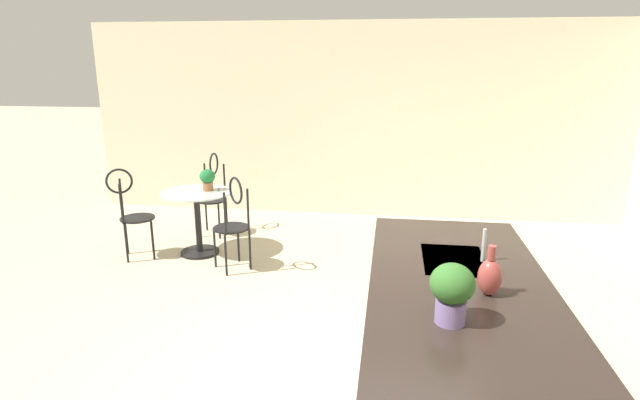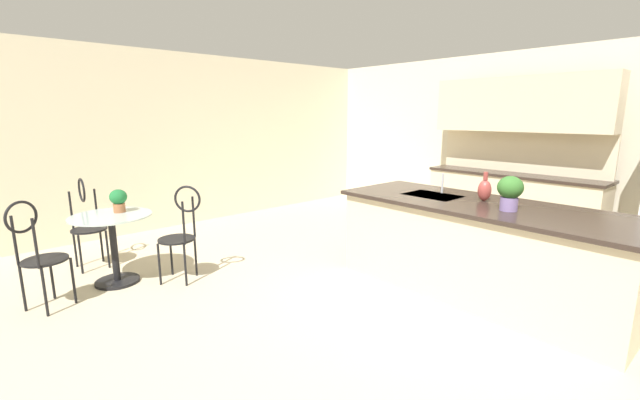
{
  "view_description": "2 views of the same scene",
  "coord_description": "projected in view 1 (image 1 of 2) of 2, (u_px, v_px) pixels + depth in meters",
  "views": [
    {
      "loc": [
        2.95,
        0.42,
        2.18
      ],
      "look_at": [
        -0.66,
        -0.09,
        1.18
      ],
      "focal_mm": 28.63,
      "sensor_mm": 36.0,
      "label": 1
    },
    {
      "loc": [
        2.12,
        -2.89,
        1.76
      ],
      "look_at": [
        -1.06,
        -0.03,
        0.87
      ],
      "focal_mm": 23.0,
      "sensor_mm": 36.0,
      "label": 2
    }
  ],
  "objects": [
    {
      "name": "potted_plant_counter_near",
      "position": [
        452.0,
        290.0,
        2.49
      ],
      "size": [
        0.22,
        0.22,
        0.31
      ],
      "color": "#7A669E",
      "rests_on": "kitchen_island"
    },
    {
      "name": "chair_toward_desk",
      "position": [
        233.0,
        219.0,
        5.33
      ],
      "size": [
        0.54,
        0.54,
        1.04
      ],
      "color": "black",
      "rests_on": "ground"
    },
    {
      "name": "bistro_table",
      "position": [
        198.0,
        217.0,
        5.84
      ],
      "size": [
        0.8,
        0.8,
        0.74
      ],
      "color": "black",
      "rests_on": "ground"
    },
    {
      "name": "kitchen_island",
      "position": [
        459.0,
        369.0,
        2.93
      ],
      "size": [
        2.8,
        1.06,
        0.92
      ],
      "color": "beige",
      "rests_on": "ground"
    },
    {
      "name": "sink_faucet",
      "position": [
        484.0,
        245.0,
        3.28
      ],
      "size": [
        0.02,
        0.02,
        0.22
      ],
      "primitive_type": "cylinder",
      "color": "#B2B5BA",
      "rests_on": "kitchen_island"
    },
    {
      "name": "potted_plant_on_table",
      "position": [
        208.0,
        178.0,
        5.79
      ],
      "size": [
        0.17,
        0.17,
        0.25
      ],
      "color": "#9E603D",
      "rests_on": "bistro_table"
    },
    {
      "name": "chair_near_window",
      "position": [
        213.0,
        190.0,
        6.51
      ],
      "size": [
        0.49,
        0.39,
        1.04
      ],
      "color": "black",
      "rests_on": "ground"
    },
    {
      "name": "ground_plane",
      "position": [
        320.0,
        394.0,
        3.45
      ],
      "size": [
        40.0,
        40.0,
        0.0
      ],
      "primitive_type": "plane",
      "color": "beige"
    },
    {
      "name": "vase_on_counter",
      "position": [
        490.0,
        276.0,
        2.8
      ],
      "size": [
        0.13,
        0.13,
        0.29
      ],
      "color": "#993D38",
      "rests_on": "kitchen_island"
    },
    {
      "name": "wall_left_window",
      "position": [
        362.0,
        121.0,
        7.16
      ],
      "size": [
        0.12,
        7.8,
        2.7
      ],
      "primitive_type": "cube",
      "color": "beige",
      "rests_on": "ground"
    },
    {
      "name": "chair_by_island",
      "position": [
        131.0,
        209.0,
        5.69
      ],
      "size": [
        0.51,
        0.52,
        1.04
      ],
      "color": "black",
      "rests_on": "ground"
    }
  ]
}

